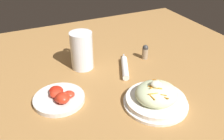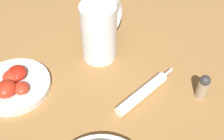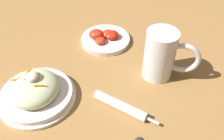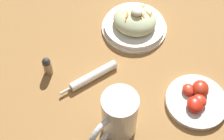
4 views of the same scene
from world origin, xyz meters
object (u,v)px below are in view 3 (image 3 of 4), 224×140
object	(u,v)px
salad_plate	(36,91)
beer_mug	(161,57)
napkin_roll	(121,106)
tomato_plate	(105,38)

from	to	relation	value
salad_plate	beer_mug	distance (m)	0.37
napkin_roll	tomato_plate	xyz separation A→B (m)	(-0.30, -0.09, 0.00)
beer_mug	tomato_plate	bearing A→B (deg)	-127.89
salad_plate	napkin_roll	xyz separation A→B (m)	(0.01, 0.24, -0.02)
napkin_roll	tomato_plate	bearing A→B (deg)	-163.70
salad_plate	tomato_plate	world-z (taller)	salad_plate
salad_plate	tomato_plate	xyz separation A→B (m)	(-0.29, 0.15, -0.01)
beer_mug	napkin_roll	world-z (taller)	beer_mug
beer_mug	napkin_roll	bearing A→B (deg)	-34.78
napkin_roll	beer_mug	bearing A→B (deg)	145.22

